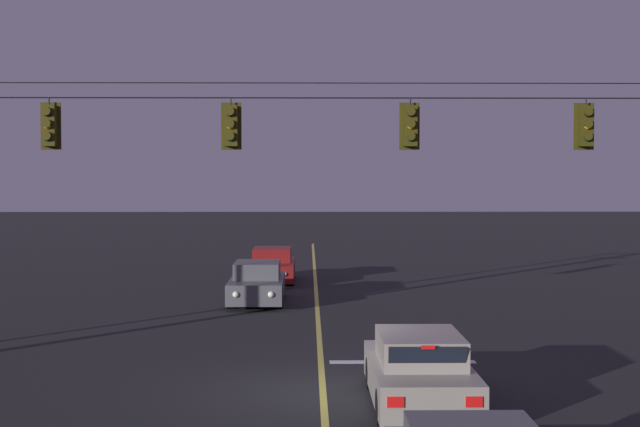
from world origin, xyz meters
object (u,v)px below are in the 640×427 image
object	(u,v)px
car_waiting_near_lane	(419,372)
car_oncoming_lead	(257,284)
traffic_light_leftmost	(49,125)
traffic_light_right_inner	(586,126)
traffic_light_left_inner	(231,126)
traffic_light_centre	(410,126)
car_oncoming_trailing	(272,266)

from	to	relation	value
car_waiting_near_lane	car_oncoming_lead	size ratio (longest dim) A/B	0.98
traffic_light_leftmost	traffic_light_right_inner	world-z (taller)	same
car_waiting_near_lane	traffic_light_right_inner	bearing A→B (deg)	45.54
traffic_light_right_inner	traffic_light_left_inner	bearing A→B (deg)	180.00
traffic_light_centre	car_oncoming_trailing	world-z (taller)	traffic_light_centre
traffic_light_centre	car_oncoming_trailing	bearing A→B (deg)	104.22
traffic_light_centre	traffic_light_right_inner	bearing A→B (deg)	0.00
traffic_light_left_inner	traffic_light_centre	distance (m)	4.24
car_oncoming_trailing	traffic_light_leftmost	bearing A→B (deg)	-106.84
traffic_light_right_inner	car_oncoming_lead	distance (m)	13.40
traffic_light_right_inner	car_oncoming_trailing	world-z (taller)	traffic_light_right_inner
traffic_light_leftmost	car_oncoming_lead	distance (m)	11.37
traffic_light_centre	car_oncoming_lead	world-z (taller)	traffic_light_centre
traffic_light_centre	traffic_light_left_inner	bearing A→B (deg)	180.00
traffic_light_centre	car_oncoming_lead	xyz separation A→B (m)	(-4.15, 9.31, -4.86)
traffic_light_centre	car_oncoming_trailing	distance (m)	16.52
traffic_light_leftmost	car_waiting_near_lane	distance (m)	10.57
car_oncoming_trailing	traffic_light_centre	bearing A→B (deg)	-75.78
traffic_light_left_inner	traffic_light_centre	xyz separation A→B (m)	(4.24, 0.00, 0.00)
traffic_light_left_inner	car_oncoming_lead	xyz separation A→B (m)	(0.09, 9.31, -4.86)
traffic_light_left_inner	car_oncoming_trailing	distance (m)	16.06
traffic_light_leftmost	traffic_light_centre	distance (m)	8.51
traffic_light_left_inner	car_waiting_near_lane	xyz separation A→B (m)	(3.91, -4.59, -4.86)
traffic_light_left_inner	car_oncoming_lead	distance (m)	10.50
traffic_light_leftmost	traffic_light_right_inner	size ratio (longest dim) A/B	1.00
traffic_light_left_inner	traffic_light_centre	bearing A→B (deg)	0.00
traffic_light_centre	car_oncoming_lead	size ratio (longest dim) A/B	0.28
traffic_light_leftmost	traffic_light_left_inner	world-z (taller)	same
traffic_light_right_inner	car_oncoming_lead	bearing A→B (deg)	131.80
traffic_light_centre	car_waiting_near_lane	world-z (taller)	traffic_light_centre
traffic_light_leftmost	traffic_light_centre	xyz separation A→B (m)	(8.51, 0.00, 0.00)
traffic_light_right_inner	car_oncoming_lead	size ratio (longest dim) A/B	0.28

